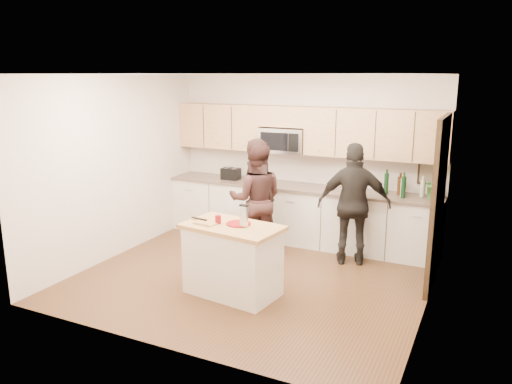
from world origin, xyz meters
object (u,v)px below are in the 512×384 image
at_px(island, 233,259).
at_px(woman_center, 256,199).
at_px(toaster, 231,174).
at_px(woman_right, 354,204).
at_px(woman_left, 259,197).

bearing_deg(island, woman_center, 111.87).
xyz_separation_m(toaster, woman_center, (0.87, -0.80, -0.18)).
relative_size(woman_center, woman_right, 0.97).
distance_m(island, woman_center, 1.54).
bearing_deg(toaster, woman_left, -40.09).
bearing_deg(woman_center, toaster, -67.30).
xyz_separation_m(island, toaster, (-1.23, 2.23, 0.58)).
distance_m(woman_left, woman_right, 1.43).
height_order(island, woman_center, woman_center).
xyz_separation_m(toaster, woman_left, (0.88, -0.74, -0.15)).
distance_m(toaster, woman_center, 1.19).
xyz_separation_m(island, woman_right, (1.07, 1.68, 0.43)).
relative_size(woman_left, woman_right, 1.01).
bearing_deg(woman_right, island, 40.06).
bearing_deg(toaster, island, -61.08).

